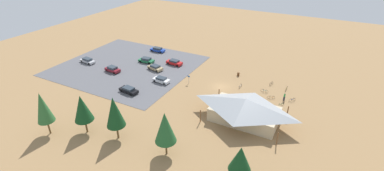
# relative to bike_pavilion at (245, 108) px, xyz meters

# --- Properties ---
(ground) EXTENTS (160.00, 160.00, 0.00)m
(ground) POSITION_rel_bike_pavilion_xyz_m (9.00, -10.40, -2.63)
(ground) COLOR #937047
(ground) RESTS_ON ground
(parking_lot_asphalt) EXTENTS (35.37, 32.53, 0.05)m
(parking_lot_asphalt) POSITION_rel_bike_pavilion_xyz_m (36.67, -9.78, -2.60)
(parking_lot_asphalt) COLOR #56565B
(parking_lot_asphalt) RESTS_ON ground
(bike_pavilion) EXTENTS (14.79, 9.42, 4.76)m
(bike_pavilion) POSITION_rel_bike_pavilion_xyz_m (0.00, 0.00, 0.00)
(bike_pavilion) COLOR #C6B28E
(bike_pavilion) RESTS_ON ground
(trash_bin) EXTENTS (0.60, 0.60, 0.90)m
(trash_bin) POSITION_rel_bike_pavilion_xyz_m (7.44, -17.98, -2.18)
(trash_bin) COLOR brown
(trash_bin) RESTS_ON ground
(lot_sign) EXTENTS (0.56, 0.08, 2.20)m
(lot_sign) POSITION_rel_bike_pavilion_xyz_m (16.74, -8.41, -1.21)
(lot_sign) COLOR #99999E
(lot_sign) RESTS_ON ground
(pine_far_east) EXTENTS (3.47, 3.47, 8.02)m
(pine_far_east) POSITION_rel_bike_pavilion_xyz_m (8.24, 15.07, 2.71)
(pine_far_east) COLOR brown
(pine_far_east) RESTS_ON ground
(pine_far_west) EXTENTS (3.26, 3.26, 8.30)m
(pine_far_west) POSITION_rel_bike_pavilion_xyz_m (18.01, 15.57, 2.86)
(pine_far_west) COLOR brown
(pine_far_west) RESTS_ON ground
(pine_midwest) EXTENTS (2.91, 2.91, 8.43)m
(pine_midwest) POSITION_rel_bike_pavilion_xyz_m (29.75, 20.36, 2.94)
(pine_midwest) COLOR brown
(pine_midwest) RESTS_ON ground
(pine_west) EXTENTS (3.20, 3.20, 6.73)m
(pine_west) POSITION_rel_bike_pavilion_xyz_m (-4.20, 15.58, 2.14)
(pine_west) COLOR brown
(pine_west) RESTS_ON ground
(pine_mideast) EXTENTS (3.34, 3.34, 7.64)m
(pine_mideast) POSITION_rel_bike_pavilion_xyz_m (24.15, 16.93, 2.52)
(pine_mideast) COLOR brown
(pine_mideast) RESTS_ON ground
(bicycle_black_mid_cluster) EXTENTS (0.61, 1.66, 0.82)m
(bicycle_black_mid_cluster) POSITION_rel_bike_pavilion_xyz_m (-1.27, -16.86, -2.25)
(bicycle_black_mid_cluster) COLOR black
(bicycle_black_mid_cluster) RESTS_ON ground
(bicycle_green_yard_right) EXTENTS (0.96, 1.57, 0.85)m
(bicycle_green_yard_right) POSITION_rel_bike_pavilion_xyz_m (-5.33, -8.26, -2.25)
(bicycle_green_yard_right) COLOR black
(bicycle_green_yard_right) RESTS_ON ground
(bicycle_white_yard_front) EXTENTS (0.48, 1.72, 0.77)m
(bicycle_white_yard_front) POSITION_rel_bike_pavilion_xyz_m (4.95, -12.32, -2.28)
(bicycle_white_yard_front) COLOR black
(bicycle_white_yard_front) RESTS_ON ground
(bicycle_orange_yard_left) EXTENTS (1.62, 0.63, 0.79)m
(bicycle_orange_yard_left) POSITION_rel_bike_pavilion_xyz_m (-2.76, -10.45, -2.28)
(bicycle_orange_yard_left) COLOR black
(bicycle_orange_yard_left) RESTS_ON ground
(bicycle_blue_near_porch) EXTENTS (1.20, 1.27, 0.81)m
(bicycle_blue_near_porch) POSITION_rel_bike_pavilion_xyz_m (-7.09, -11.39, -2.24)
(bicycle_blue_near_porch) COLOR black
(bicycle_blue_near_porch) RESTS_ON ground
(bicycle_teal_by_bin) EXTENTS (1.76, 0.48, 0.86)m
(bicycle_teal_by_bin) POSITION_rel_bike_pavilion_xyz_m (-0.76, -12.52, -2.23)
(bicycle_teal_by_bin) COLOR black
(bicycle_teal_by_bin) RESTS_ON ground
(bicycle_yellow_edge_north) EXTENTS (0.48, 1.76, 0.85)m
(bicycle_yellow_edge_north) POSITION_rel_bike_pavilion_xyz_m (-4.95, -15.93, -2.27)
(bicycle_yellow_edge_north) COLOR black
(bicycle_yellow_edge_north) RESTS_ON ground
(bicycle_purple_lone_west) EXTENTS (1.26, 1.25, 0.80)m
(bicycle_purple_lone_west) POSITION_rel_bike_pavilion_xyz_m (1.31, -9.58, -2.27)
(bicycle_purple_lone_west) COLOR black
(bicycle_purple_lone_west) RESTS_ON ground
(car_blue_mid_lot) EXTENTS (4.72, 1.81, 1.35)m
(car_blue_mid_lot) POSITION_rel_bike_pavilion_xyz_m (35.36, -22.53, -1.91)
(car_blue_mid_lot) COLOR #1E42B2
(car_blue_mid_lot) RESTS_ON parking_lot_asphalt
(car_green_by_curb) EXTENTS (4.54, 2.20, 1.38)m
(car_green_by_curb) POSITION_rel_bike_pavilion_xyz_m (33.49, -14.07, -1.89)
(car_green_by_curb) COLOR #1E6B3D
(car_green_by_curb) RESTS_ON parking_lot_asphalt
(car_black_aisle_side) EXTENTS (4.76, 2.34, 1.31)m
(car_black_aisle_side) POSITION_rel_bike_pavilion_xyz_m (26.73, 1.97, -1.92)
(car_black_aisle_side) COLOR black
(car_black_aisle_side) RESTS_ON parking_lot_asphalt
(car_silver_near_entry) EXTENTS (4.94, 2.19, 1.38)m
(car_silver_near_entry) POSITION_rel_bike_pavilion_xyz_m (48.05, -6.06, -1.89)
(car_silver_near_entry) COLOR #BCBCC1
(car_silver_near_entry) RESTS_ON parking_lot_asphalt
(car_red_back_corner) EXTENTS (4.66, 2.14, 1.39)m
(car_red_back_corner) POSITION_rel_bike_pavilion_xyz_m (25.60, -16.37, -1.88)
(car_red_back_corner) COLOR red
(car_red_back_corner) RESTS_ON parking_lot_asphalt
(car_tan_second_row) EXTENTS (4.57, 2.74, 1.33)m
(car_tan_second_row) POSITION_rel_bike_pavilion_xyz_m (28.36, -11.03, -1.91)
(car_tan_second_row) COLOR tan
(car_tan_second_row) RESTS_ON parking_lot_asphalt
(car_maroon_inner_stall) EXTENTS (4.43, 2.32, 1.47)m
(car_maroon_inner_stall) POSITION_rel_bike_pavilion_xyz_m (37.69, -4.83, -1.85)
(car_maroon_inner_stall) COLOR maroon
(car_maroon_inner_stall) RESTS_ON parking_lot_asphalt
(car_white_end_stall) EXTENTS (4.28, 1.92, 1.33)m
(car_white_end_stall) POSITION_rel_bike_pavilion_xyz_m (22.93, -5.72, -1.90)
(car_white_end_stall) COLOR white
(car_white_end_stall) RESTS_ON parking_lot_asphalt
(visitor_at_bikes) EXTENTS (0.39, 0.36, 1.83)m
(visitor_at_bikes) POSITION_rel_bike_pavilion_xyz_m (-5.41, -11.09, -1.66)
(visitor_at_bikes) COLOR #2D3347
(visitor_at_bikes) RESTS_ON ground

